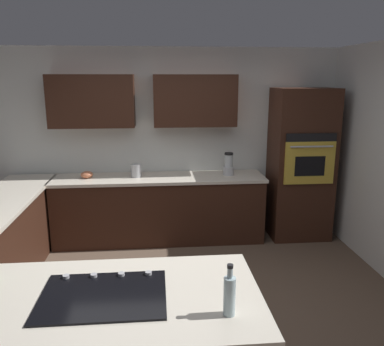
# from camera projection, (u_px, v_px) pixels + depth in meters

# --- Properties ---
(ground_plane) EXTENTS (14.00, 14.00, 0.00)m
(ground_plane) POSITION_uv_depth(u_px,v_px,m) (172.00, 309.00, 3.86)
(ground_plane) COLOR brown
(wall_back) EXTENTS (6.00, 0.44, 2.60)m
(wall_back) POSITION_uv_depth(u_px,v_px,m) (160.00, 133.00, 5.49)
(wall_back) COLOR silver
(wall_back) RESTS_ON ground
(lower_cabinets_back) EXTENTS (2.80, 0.60, 0.86)m
(lower_cabinets_back) POSITION_uv_depth(u_px,v_px,m) (160.00, 210.00, 5.41)
(lower_cabinets_back) COLOR #381E14
(lower_cabinets_back) RESTS_ON ground
(countertop_back) EXTENTS (2.84, 0.64, 0.04)m
(countertop_back) POSITION_uv_depth(u_px,v_px,m) (159.00, 178.00, 5.30)
(countertop_back) COLOR silver
(countertop_back) RESTS_ON lower_cabinets_back
(island_top) EXTENTS (1.94, 1.03, 0.04)m
(island_top) POSITION_uv_depth(u_px,v_px,m) (104.00, 300.00, 2.41)
(island_top) COLOR silver
(island_top) RESTS_ON island_base
(wall_oven) EXTENTS (0.80, 0.66, 2.06)m
(wall_oven) POSITION_uv_depth(u_px,v_px,m) (301.00, 164.00, 5.43)
(wall_oven) COLOR #381E14
(wall_oven) RESTS_ON ground
(cooktop) EXTENTS (0.76, 0.56, 0.03)m
(cooktop) POSITION_uv_depth(u_px,v_px,m) (103.00, 295.00, 2.41)
(cooktop) COLOR black
(cooktop) RESTS_ON island_top
(blender) EXTENTS (0.15, 0.15, 0.31)m
(blender) POSITION_uv_depth(u_px,v_px,m) (229.00, 165.00, 5.38)
(blender) COLOR silver
(blender) RESTS_ON countertop_back
(mixing_bowl) EXTENTS (0.16, 0.16, 0.09)m
(mixing_bowl) POSITION_uv_depth(u_px,v_px,m) (87.00, 175.00, 5.23)
(mixing_bowl) COLOR #CC724C
(mixing_bowl) RESTS_ON countertop_back
(kettle) EXTENTS (0.14, 0.14, 0.17)m
(kettle) POSITION_uv_depth(u_px,v_px,m) (136.00, 170.00, 5.28)
(kettle) COLOR #B7BABF
(kettle) RESTS_ON countertop_back
(second_bottle) EXTENTS (0.07, 0.07, 0.31)m
(second_bottle) POSITION_uv_depth(u_px,v_px,m) (229.00, 295.00, 2.20)
(second_bottle) COLOR silver
(second_bottle) RESTS_ON island_top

